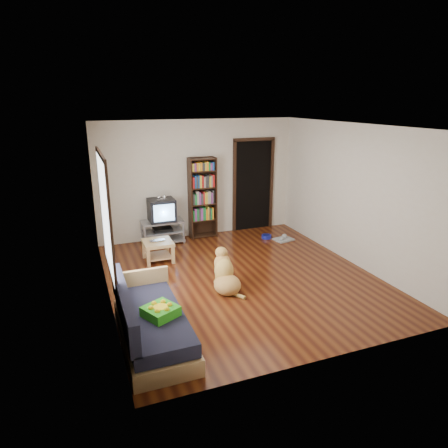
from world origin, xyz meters
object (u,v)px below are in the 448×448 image
object	(u,v)px
dog_bowl	(266,236)
dog	(225,275)
grey_rag	(283,239)
bookshelf	(202,194)
laptop	(158,241)
crt_tv	(161,210)
sofa	(150,324)
tv_stand	(163,231)
coffee_table	(158,247)
green_cushion	(161,311)

from	to	relation	value
dog_bowl	dog	size ratio (longest dim) A/B	0.26
grey_rag	bookshelf	bearing A→B (deg)	150.79
laptop	crt_tv	distance (m)	1.12
grey_rag	dog	xyz separation A→B (m)	(-2.08, -1.79, 0.24)
laptop	sofa	bearing A→B (deg)	-110.17
bookshelf	laptop	bearing A→B (deg)	-138.82
bookshelf	sofa	xyz separation A→B (m)	(-1.92, -3.72, -0.74)
tv_stand	bookshelf	bearing A→B (deg)	5.63
laptop	crt_tv	world-z (taller)	crt_tv
crt_tv	sofa	size ratio (longest dim) A/B	0.32
laptop	grey_rag	size ratio (longest dim) A/B	0.72
grey_rag	crt_tv	xyz separation A→B (m)	(-2.55, 0.82, 0.73)
crt_tv	coffee_table	distance (m)	1.14
dog_bowl	crt_tv	size ratio (longest dim) A/B	0.38
coffee_table	tv_stand	bearing A→B (deg)	72.51
dog_bowl	bookshelf	size ratio (longest dim) A/B	0.12
tv_stand	crt_tv	world-z (taller)	crt_tv
sofa	bookshelf	bearing A→B (deg)	62.68
tv_stand	sofa	xyz separation A→B (m)	(-0.97, -3.63, -0.01)
dog	coffee_table	bearing A→B (deg)	115.61
dog	tv_stand	bearing A→B (deg)	100.14
bookshelf	dog_bowl	bearing A→B (deg)	-26.36
laptop	tv_stand	world-z (taller)	tv_stand
sofa	dog	xyz separation A→B (m)	(1.44, 1.05, -0.00)
sofa	tv_stand	bearing A→B (deg)	74.98
green_cushion	coffee_table	distance (m)	2.84
green_cushion	bookshelf	world-z (taller)	bookshelf
bookshelf	crt_tv	bearing A→B (deg)	-175.68
bookshelf	dog	bearing A→B (deg)	-100.33
dog_bowl	green_cushion	bearing A→B (deg)	-133.96
dog_bowl	bookshelf	xyz separation A→B (m)	(-1.30, 0.64, 0.96)
green_cushion	crt_tv	distance (m)	3.88
bookshelf	dog	distance (m)	2.82
green_cushion	coffee_table	world-z (taller)	green_cushion
coffee_table	green_cushion	bearing A→B (deg)	-101.03
green_cushion	sofa	world-z (taller)	sofa
sofa	dog	distance (m)	1.78
grey_rag	dog_bowl	bearing A→B (deg)	140.19
green_cushion	laptop	xyz separation A→B (m)	(0.54, 2.75, -0.07)
grey_rag	dog	world-z (taller)	dog
grey_rag	coffee_table	bearing A→B (deg)	-176.42
dog	crt_tv	bearing A→B (deg)	100.06
green_cushion	sofa	xyz separation A→B (m)	(-0.12, 0.13, -0.22)
sofa	coffee_table	bearing A→B (deg)	75.91
green_cushion	bookshelf	size ratio (longest dim) A/B	0.21
coffee_table	dog	xyz separation A→B (m)	(0.77, -1.61, -0.02)
crt_tv	coffee_table	size ratio (longest dim) A/B	1.05
laptop	sofa	size ratio (longest dim) A/B	0.16
green_cushion	dog_bowl	xyz separation A→B (m)	(3.10, 3.21, -0.44)
crt_tv	dog_bowl	bearing A→B (deg)	-14.25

